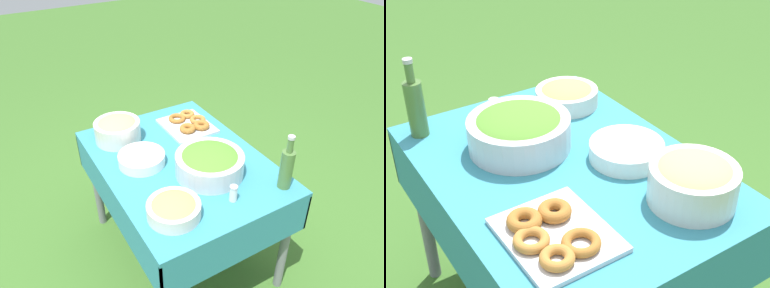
{
  "view_description": "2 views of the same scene",
  "coord_description": "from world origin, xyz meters",
  "views": [
    {
      "loc": [
        -1.47,
        0.81,
        1.94
      ],
      "look_at": [
        0.01,
        -0.08,
        0.81
      ],
      "focal_mm": 35.0,
      "sensor_mm": 36.0,
      "label": 1
    },
    {
      "loc": [
        1.25,
        -0.78,
        1.73
      ],
      "look_at": [
        -0.01,
        0.06,
        0.79
      ],
      "focal_mm": 50.0,
      "sensor_mm": 36.0,
      "label": 2
    }
  ],
  "objects": [
    {
      "name": "picnic_table",
      "position": [
        0.0,
        0.0,
        0.63
      ],
      "size": [
        1.16,
        0.84,
        0.74
      ],
      "color": "teal",
      "rests_on": "ground_plane"
    },
    {
      "name": "donut_platter",
      "position": [
        0.28,
        -0.22,
        0.76
      ],
      "size": [
        0.33,
        0.28,
        0.05
      ],
      "color": "silver",
      "rests_on": "picnic_table"
    },
    {
      "name": "pasta_bowl",
      "position": [
        0.37,
        0.22,
        0.81
      ],
      "size": [
        0.27,
        0.27,
        0.14
      ],
      "color": "silver",
      "rests_on": "picnic_table"
    },
    {
      "name": "fruit_bowl",
      "position": [
        -0.37,
        0.24,
        0.78
      ],
      "size": [
        0.25,
        0.25,
        0.09
      ],
      "color": "silver",
      "rests_on": "picnic_table"
    },
    {
      "name": "salad_bowl",
      "position": [
        -0.19,
        -0.07,
        0.81
      ],
      "size": [
        0.36,
        0.36,
        0.13
      ],
      "color": "silver",
      "rests_on": "picnic_table"
    },
    {
      "name": "plate_stack",
      "position": [
        0.08,
        0.2,
        0.77
      ],
      "size": [
        0.25,
        0.25,
        0.06
      ],
      "color": "white",
      "rests_on": "picnic_table"
    },
    {
      "name": "salt_shaker",
      "position": [
        -0.42,
        -0.05,
        0.78
      ],
      "size": [
        0.04,
        0.04,
        0.08
      ],
      "color": "white",
      "rests_on": "picnic_table"
    },
    {
      "name": "olive_oil_bottle",
      "position": [
        -0.46,
        -0.33,
        0.85
      ],
      "size": [
        0.07,
        0.07,
        0.3
      ],
      "color": "#4C7238",
      "rests_on": "picnic_table"
    }
  ]
}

